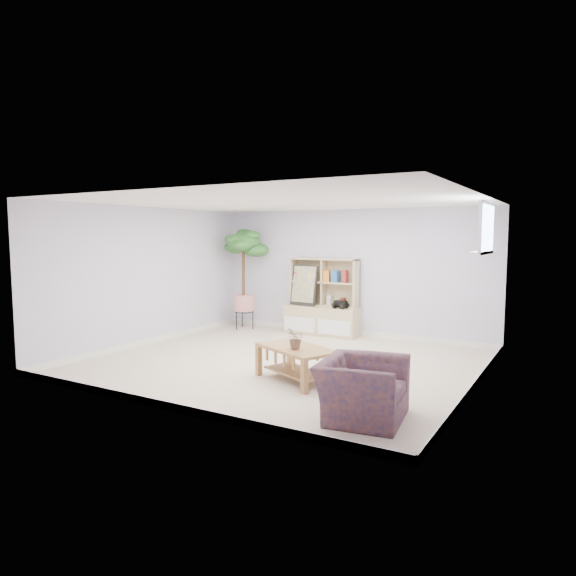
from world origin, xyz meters
The scene contains 14 objects.
floor centered at (0.00, 0.00, 0.00)m, with size 5.50×5.00×0.01m, color tan.
ceiling centered at (0.00, 0.00, 2.40)m, with size 5.50×5.00×0.01m, color white.
walls centered at (0.00, 0.00, 1.20)m, with size 5.51×5.01×2.40m.
baseboard centered at (0.00, 0.00, 0.05)m, with size 5.50×5.00×0.10m, color white, non-canonical shape.
window centered at (2.73, 0.60, 2.00)m, with size 0.10×0.98×0.68m, color #CDE4FE, non-canonical shape.
window_sill centered at (2.67, 0.60, 1.68)m, with size 0.14×1.00×0.04m, color white.
storage_unit centered at (-0.48, 2.24, 0.73)m, with size 1.47×0.50×1.47m, color tan, non-canonical shape.
poster centered at (-0.85, 2.19, 0.94)m, with size 0.57×0.13×0.79m, color yellow, non-canonical shape.
toy_truck centered at (-0.04, 2.14, 0.64)m, with size 0.32×0.22×0.17m, color black, non-canonical shape.
coffee_table centered at (0.65, -0.77, 0.22)m, with size 1.10×0.60×0.45m, color olive, non-canonical shape.
table_plant centered at (0.69, -0.88, 0.59)m, with size 0.25×0.21×0.27m, color #1F601F.
floor_tree centered at (-2.14, 2.00, 1.02)m, with size 0.75×0.75×2.04m, color #1F5F23, non-canonical shape.
armchair centered at (1.92, -1.65, 0.35)m, with size 0.96×0.83×0.71m, color #1A1F4A.
sill_plant centered at (2.67, 0.66, 1.82)m, with size 0.14×0.11×0.25m, color #1F5F23.
Camera 1 is at (3.86, -6.53, 1.90)m, focal length 32.00 mm.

